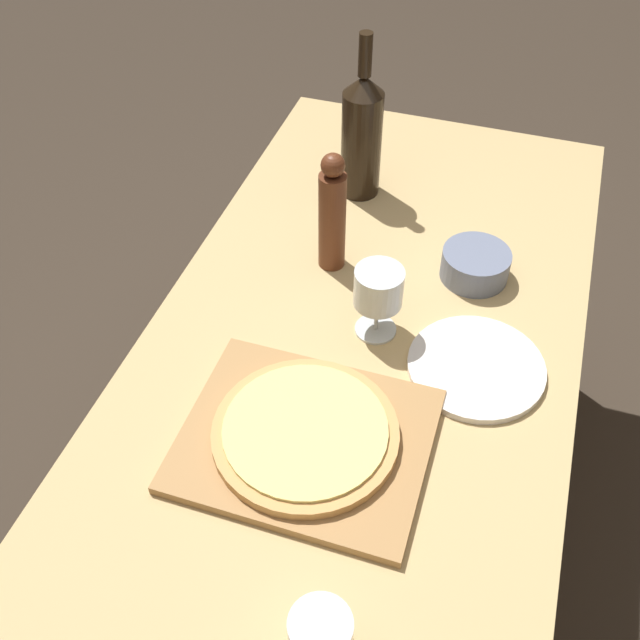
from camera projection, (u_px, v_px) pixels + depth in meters
ground_plane at (343, 557)px, 1.86m from camera, size 12.00×12.00×0.00m
dining_table at (350, 395)px, 1.40m from camera, size 0.78×1.73×0.73m
cutting_board at (306, 440)px, 1.21m from camera, size 0.40×0.33×0.02m
pizza at (305, 432)px, 1.20m from camera, size 0.30×0.30×0.02m
wine_bottle at (362, 134)px, 1.60m from camera, size 0.09×0.09×0.37m
pepper_mill at (332, 215)px, 1.44m from camera, size 0.05×0.05×0.26m
wine_glass at (379, 290)px, 1.32m from camera, size 0.09×0.09×0.15m
small_bowl at (475, 265)px, 1.48m from camera, size 0.13×0.13×0.06m
drinking_tumbler at (320, 637)px, 0.96m from camera, size 0.08×0.08×0.08m
dinner_plate at (476, 367)px, 1.32m from camera, size 0.24×0.24×0.01m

